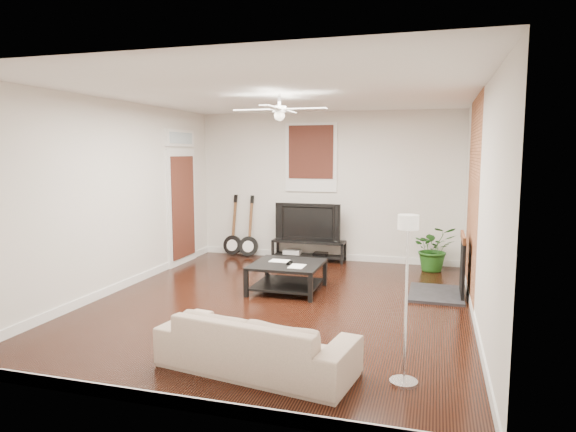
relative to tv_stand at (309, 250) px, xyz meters
name	(u,v)px	position (x,y,z in m)	size (l,w,h in m)	color
room	(280,201)	(0.29, -2.78, 1.21)	(5.01, 6.01, 2.81)	black
brick_accent	(473,199)	(2.77, -1.78, 1.21)	(0.02, 2.20, 2.80)	brown
fireplace	(448,264)	(2.49, -1.78, 0.27)	(0.80, 1.10, 0.92)	black
window_back	(311,157)	(-0.01, 0.19, 1.76)	(1.00, 0.06, 1.30)	black
door_left	(182,196)	(-2.17, -0.88, 1.06)	(0.08, 1.00, 2.50)	white
tv_stand	(309,250)	(0.00, 0.00, 0.00)	(1.38, 0.37, 0.39)	black
tv	(309,222)	(0.00, 0.02, 0.55)	(1.24, 0.16, 0.71)	black
coffee_table	(287,277)	(0.21, -2.16, 0.02)	(1.00, 1.00, 0.42)	black
sofa	(257,342)	(0.72, -4.89, 0.08)	(1.86, 0.73, 0.54)	tan
floor_lamp	(406,300)	(2.07, -4.79, 0.57)	(0.25, 0.25, 1.52)	white
potted_plant	(434,248)	(2.28, -0.21, 0.20)	(0.71, 0.62, 0.79)	#1D5217
guitar_left	(232,225)	(-1.55, -0.03, 0.42)	(0.38, 0.27, 1.23)	black
guitar_right	(248,226)	(-1.20, -0.06, 0.42)	(0.38, 0.27, 1.23)	black
ceiling_fan	(279,109)	(0.29, -2.78, 2.41)	(1.24, 1.24, 0.32)	white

